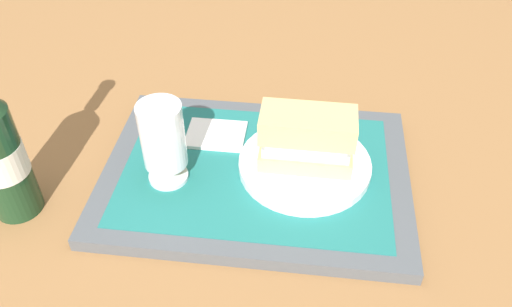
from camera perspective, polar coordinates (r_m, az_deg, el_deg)
name	(u,v)px	position (r m, az deg, el deg)	size (l,w,h in m)	color
ground_plane	(256,179)	(0.77, 0.00, -2.78)	(3.00, 3.00, 0.00)	olive
tray	(256,174)	(0.77, 0.00, -2.24)	(0.44, 0.32, 0.02)	#4C5156
placemat	(256,169)	(0.76, 0.00, -1.66)	(0.38, 0.27, 0.00)	#1E6B66
plate	(305,165)	(0.76, 5.32, -1.24)	(0.19, 0.19, 0.01)	white
sandwich	(304,138)	(0.72, 5.29, 1.70)	(0.13, 0.07, 0.08)	tan
beer_glass	(163,141)	(0.71, -10.06, 1.32)	(0.06, 0.06, 0.12)	silver
napkin_folded	(216,135)	(0.81, -4.38, 2.07)	(0.09, 0.07, 0.01)	white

